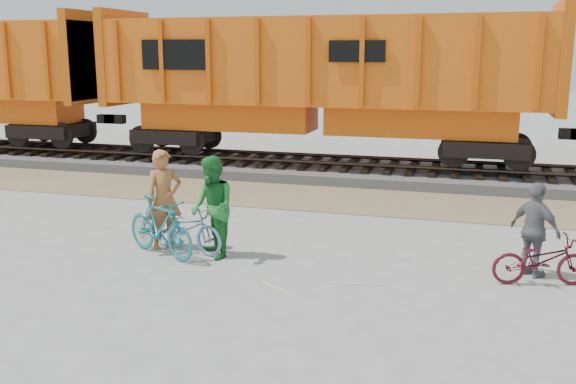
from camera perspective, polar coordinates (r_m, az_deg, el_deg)
name	(u,v)px	position (r m, az deg, el deg)	size (l,w,h in m)	color
ground	(256,262)	(11.96, -2.82, -6.27)	(120.00, 120.00, 0.00)	#9E9E99
gravel_strip	(325,199)	(17.05, 3.29, -0.58)	(120.00, 3.00, 0.02)	#887254
ballast_bed	(350,171)	(20.38, 5.56, 1.90)	(120.00, 4.00, 0.30)	slate
track	(350,161)	(20.32, 5.57, 2.80)	(120.00, 2.60, 0.24)	black
hopper_car_center	(321,79)	(20.27, 2.95, 10.02)	(14.00, 3.13, 4.65)	black
bicycle_blue	(186,228)	(12.65, -9.03, -3.15)	(0.62, 1.78, 0.93)	#6A92BF
bicycle_teal	(160,226)	(12.43, -11.30, -3.02)	(0.54, 1.90, 1.14)	#1D767E
bicycle_maroon	(541,260)	(11.52, 21.60, -5.66)	(0.56, 1.62, 0.85)	#541020
person_solo	(164,199)	(12.83, -10.93, -0.64)	(0.72, 0.47, 1.96)	#AE6336
person_man	(212,207)	(12.08, -6.73, -1.37)	(0.94, 0.73, 1.93)	#227830
person_woman	(535,230)	(11.78, 21.11, -3.19)	(0.97, 0.40, 1.65)	slate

